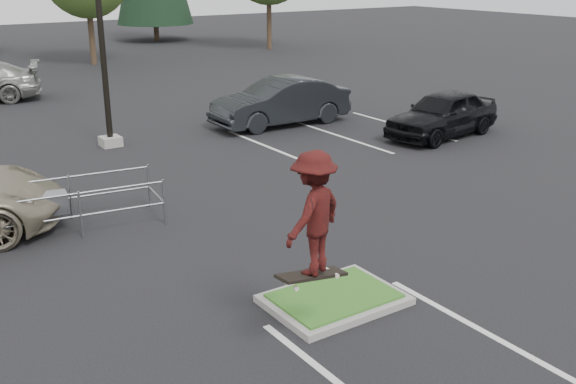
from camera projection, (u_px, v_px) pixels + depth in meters
ground at (334, 303)px, 11.27m from camera, size 120.00×120.00×0.00m
grass_median at (334, 299)px, 11.24m from camera, size 2.20×1.60×0.16m
stall_lines at (125, 214)px, 15.28m from camera, size 22.62×17.60×0.01m
cart_corral at (55, 203)px, 14.11m from camera, size 3.71×1.74×1.01m
skateboarder at (313, 214)px, 9.15m from camera, size 1.29×1.02×1.93m
car_r_charc at (280, 102)px, 23.47m from camera, size 4.96×1.79×1.63m
car_r_black at (443, 114)px, 21.91m from camera, size 4.59×2.37×1.49m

